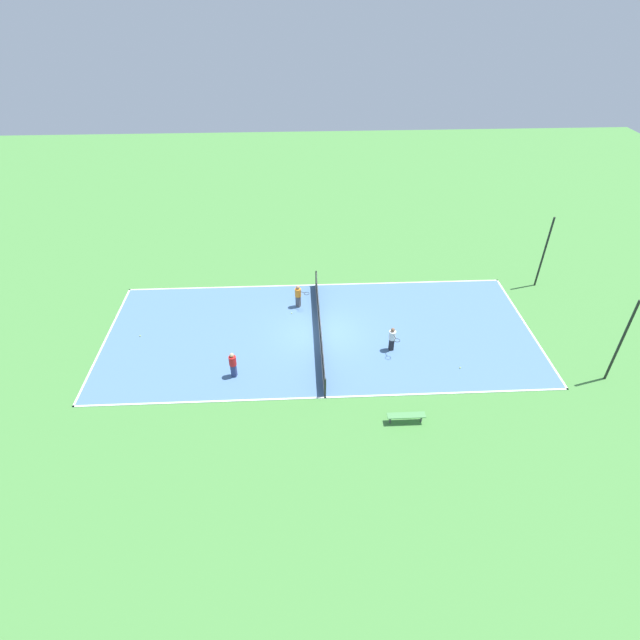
{
  "coord_description": "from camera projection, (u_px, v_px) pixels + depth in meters",
  "views": [
    {
      "loc": [
        21.94,
        -1.08,
        16.83
      ],
      "look_at": [
        0.0,
        0.0,
        0.9
      ],
      "focal_mm": 28.0,
      "sensor_mm": 36.0,
      "label": 1
    }
  ],
  "objects": [
    {
      "name": "ground_plane",
      "position": [
        320.0,
        333.0,
        27.66
      ],
      "size": [
        80.0,
        80.0,
        0.0
      ],
      "primitive_type": "plane",
      "color": "#47843D"
    },
    {
      "name": "court_surface",
      "position": [
        320.0,
        333.0,
        27.66
      ],
      "size": [
        10.17,
        23.53,
        0.02
      ],
      "color": "#4C729E",
      "rests_on": "ground_plane"
    },
    {
      "name": "tennis_net",
      "position": [
        320.0,
        325.0,
        27.33
      ],
      "size": [
        9.97,
        0.1,
        1.07
      ],
      "color": "black",
      "rests_on": "court_surface"
    },
    {
      "name": "bench",
      "position": [
        406.0,
        416.0,
        22.12
      ],
      "size": [
        0.36,
        1.71,
        0.45
      ],
      "rotation": [
        0.0,
        0.0,
        1.57
      ],
      "color": "#4C8C4C",
      "rests_on": "ground_plane"
    },
    {
      "name": "player_near_white",
      "position": [
        392.0,
        338.0,
        26.01
      ],
      "size": [
        0.98,
        0.53,
        1.4
      ],
      "rotation": [
        0.0,
        0.0,
        0.22
      ],
      "color": "black",
      "rests_on": "court_surface"
    },
    {
      "name": "player_coach_red",
      "position": [
        233.0,
        363.0,
        24.33
      ],
      "size": [
        0.44,
        0.44,
        1.44
      ],
      "rotation": [
        0.0,
        0.0,
        1.31
      ],
      "color": "navy",
      "rests_on": "court_surface"
    },
    {
      "name": "player_center_orange",
      "position": [
        298.0,
        295.0,
        29.28
      ],
      "size": [
        0.78,
        0.96,
        1.44
      ],
      "rotation": [
        0.0,
        0.0,
        1.0
      ],
      "color": "#4C4C51",
      "rests_on": "court_surface"
    },
    {
      "name": "tennis_ball_midcourt",
      "position": [
        460.0,
        368.0,
        25.23
      ],
      "size": [
        0.07,
        0.07,
        0.07
      ],
      "primitive_type": "sphere",
      "color": "#CCE033",
      "rests_on": "court_surface"
    },
    {
      "name": "tennis_ball_near_net",
      "position": [
        140.0,
        336.0,
        27.37
      ],
      "size": [
        0.07,
        0.07,
        0.07
      ],
      "primitive_type": "sphere",
      "color": "#CCE033",
      "rests_on": "court_surface"
    },
    {
      "name": "tennis_ball_left_sideline",
      "position": [
        292.0,
        313.0,
        29.12
      ],
      "size": [
        0.07,
        0.07,
        0.07
      ],
      "primitive_type": "sphere",
      "color": "#CCE033",
      "rests_on": "court_surface"
    },
    {
      "name": "fence_post_back_left",
      "position": [
        544.0,
        253.0,
        30.39
      ],
      "size": [
        0.12,
        0.12,
        4.64
      ],
      "color": "black",
      "rests_on": "ground_plane"
    },
    {
      "name": "fence_post_back_right",
      "position": [
        621.0,
        342.0,
        23.32
      ],
      "size": [
        0.12,
        0.12,
        4.64
      ],
      "color": "black",
      "rests_on": "ground_plane"
    }
  ]
}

